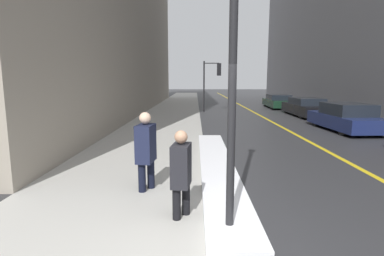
{
  "coord_description": "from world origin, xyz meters",
  "views": [
    {
      "loc": [
        -0.32,
        -3.74,
        2.27
      ],
      "look_at": [
        -0.4,
        4.0,
        1.05
      ],
      "focal_mm": 28.0,
      "sensor_mm": 36.0,
      "label": 1
    }
  ],
  "objects": [
    {
      "name": "parked_car_black",
      "position": [
        6.92,
        15.89,
        0.57
      ],
      "size": [
        1.77,
        4.82,
        1.19
      ],
      "rotation": [
        0.0,
        0.0,
        1.57
      ],
      "color": "black",
      "rests_on": "ground"
    },
    {
      "name": "ground_plane",
      "position": [
        0.0,
        0.0,
        0.0
      ],
      "size": [
        160.0,
        160.0,
        0.0
      ],
      "primitive_type": "plane",
      "color": "#2D2D30"
    },
    {
      "name": "road_centre_stripe",
      "position": [
        4.0,
        15.0,
        0.0
      ],
      "size": [
        0.16,
        80.0,
        0.0
      ],
      "color": "gold",
      "rests_on": "ground"
    },
    {
      "name": "pedestrian_with_shoulder_bag",
      "position": [
        -1.33,
        2.27,
        0.91
      ],
      "size": [
        0.38,
        0.76,
        1.65
      ],
      "rotation": [
        0.0,
        0.0,
        -1.7
      ],
      "color": "black",
      "rests_on": "ground"
    },
    {
      "name": "parked_car_navy",
      "position": [
        6.61,
        9.99,
        0.59
      ],
      "size": [
        1.94,
        4.33,
        1.27
      ],
      "rotation": [
        0.0,
        0.0,
        1.61
      ],
      "color": "navy",
      "rests_on": "ground"
    },
    {
      "name": "parked_car_dark_green",
      "position": [
        6.74,
        21.81,
        0.55
      ],
      "size": [
        1.95,
        4.71,
        1.13
      ],
      "rotation": [
        0.0,
        0.0,
        1.54
      ],
      "color": "black",
      "rests_on": "ground"
    },
    {
      "name": "pedestrian_nearside",
      "position": [
        -0.55,
        1.0,
        0.82
      ],
      "size": [
        0.34,
        0.51,
        1.48
      ],
      "rotation": [
        0.0,
        0.0,
        -1.7
      ],
      "color": "black",
      "rests_on": "ground"
    },
    {
      "name": "snow_bank_curb",
      "position": [
        0.26,
        3.89,
        0.06
      ],
      "size": [
        0.86,
        8.26,
        0.13
      ],
      "color": "white",
      "rests_on": "ground"
    },
    {
      "name": "sidewalk_slab",
      "position": [
        -2.0,
        15.0,
        0.01
      ],
      "size": [
        4.0,
        80.0,
        0.01
      ],
      "color": "#B2AFA8",
      "rests_on": "ground"
    },
    {
      "name": "lamp_post",
      "position": [
        0.2,
        0.51,
        3.21
      ],
      "size": [
        0.28,
        0.28,
        5.43
      ],
      "color": "black",
      "rests_on": "ground"
    },
    {
      "name": "traffic_light_near",
      "position": [
        1.01,
        18.66,
        2.68
      ],
      "size": [
        1.31,
        0.32,
        3.71
      ],
      "rotation": [
        0.0,
        0.0,
        -0.01
      ],
      "color": "black",
      "rests_on": "ground"
    }
  ]
}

